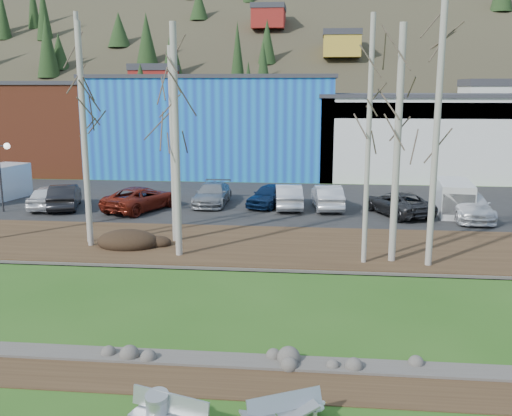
# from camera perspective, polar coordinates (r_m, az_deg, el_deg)

# --- Properties ---
(dirt_strip) EXTENTS (80.00, 1.80, 0.03)m
(dirt_strip) POSITION_cam_1_polar(r_m,az_deg,el_deg) (15.03, -4.82, -16.73)
(dirt_strip) COLOR #382616
(dirt_strip) RESTS_ON ground
(near_bank_rocks) EXTENTS (80.00, 0.80, 0.50)m
(near_bank_rocks) POSITION_cam_1_polar(r_m,az_deg,el_deg) (15.90, -4.14, -15.08)
(near_bank_rocks) COLOR #47423D
(near_bank_rocks) RESTS_ON ground
(river) EXTENTS (80.00, 8.00, 0.90)m
(river) POSITION_cam_1_polar(r_m,az_deg,el_deg) (19.60, -2.04, -9.70)
(river) COLOR black
(river) RESTS_ON ground
(far_bank_rocks) EXTENTS (80.00, 0.80, 0.46)m
(far_bank_rocks) POSITION_cam_1_polar(r_m,az_deg,el_deg) (23.43, -0.67, -6.04)
(far_bank_rocks) COLOR #47423D
(far_bank_rocks) RESTS_ON ground
(far_bank) EXTENTS (80.00, 7.00, 0.15)m
(far_bank) POSITION_cam_1_polar(r_m,az_deg,el_deg) (26.46, 0.12, -3.77)
(far_bank) COLOR #382616
(far_bank) RESTS_ON ground
(parking_lot) EXTENTS (80.00, 14.00, 0.14)m
(parking_lot) POSITION_cam_1_polar(r_m,az_deg,el_deg) (36.64, 1.76, 0.62)
(parking_lot) COLOR black
(parking_lot) RESTS_ON ground
(building_brick) EXTENTS (16.32, 12.24, 7.80)m
(building_brick) POSITION_cam_1_polar(r_m,az_deg,el_deg) (56.58, -22.34, 7.63)
(building_brick) COLOR brown
(building_brick) RESTS_ON ground
(building_blue) EXTENTS (20.40, 12.24, 8.30)m
(building_blue) POSITION_cam_1_polar(r_m,az_deg,el_deg) (50.67, -3.90, 8.37)
(building_blue) COLOR blue
(building_blue) RESTS_ON ground
(building_white) EXTENTS (18.36, 12.24, 6.80)m
(building_white) POSITION_cam_1_polar(r_m,az_deg,el_deg) (50.87, 16.69, 7.08)
(building_white) COLOR silver
(building_white) RESTS_ON ground
(hillside) EXTENTS (160.00, 72.00, 35.00)m
(hillside) POSITION_cam_1_polar(r_m,az_deg,el_deg) (95.45, 4.52, 18.00)
(hillside) COLOR #312A1E
(hillside) RESTS_ON ground
(bench_damaged) EXTENTS (1.78, 1.25, 0.76)m
(bench_damaged) POSITION_cam_1_polar(r_m,az_deg,el_deg) (12.98, 2.54, -19.80)
(bench_damaged) COLOR #B1B3B6
(bench_damaged) RESTS_ON ground
(litter_bin) EXTENTS (0.56, 0.56, 0.84)m
(litter_bin) POSITION_cam_1_polar(r_m,az_deg,el_deg) (13.02, -9.81, -19.69)
(litter_bin) COLOR #B1B3B6
(litter_bin) RESTS_ON ground
(seagull) EXTENTS (0.42, 0.21, 0.31)m
(seagull) POSITION_cam_1_polar(r_m,az_deg,el_deg) (13.65, 6.12, -19.19)
(seagull) COLOR gold
(seagull) RESTS_ON ground
(dirt_mound) EXTENTS (2.80, 1.97, 0.55)m
(dirt_mound) POSITION_cam_1_polar(r_m,az_deg,el_deg) (26.69, -12.72, -3.15)
(dirt_mound) COLOR black
(dirt_mound) RESTS_ON far_bank
(birch_1) EXTENTS (0.21, 0.21, 10.34)m
(birch_1) POSITION_cam_1_polar(r_m,az_deg,el_deg) (27.17, -16.92, 7.38)
(birch_1) COLOR #B2ADA1
(birch_1) RESTS_ON far_bank
(birch_2) EXTENTS (0.31, 0.31, 8.93)m
(birch_2) POSITION_cam_1_polar(r_m,az_deg,el_deg) (26.54, -8.25, 6.14)
(birch_2) COLOR #B2ADA1
(birch_2) RESTS_ON far_bank
(birch_3) EXTENTS (0.24, 0.24, 9.89)m
(birch_3) POSITION_cam_1_polar(r_m,az_deg,el_deg) (26.48, -16.77, 6.80)
(birch_3) COLOR #B2ADA1
(birch_3) RESTS_ON far_bank
(birch_4) EXTENTS (0.28, 0.28, 9.68)m
(birch_4) POSITION_cam_1_polar(r_m,az_deg,el_deg) (24.08, -8.00, 6.48)
(birch_4) COLOR #B2ADA1
(birch_4) RESTS_ON far_bank
(birch_5) EXTENTS (0.21, 0.21, 9.89)m
(birch_5) POSITION_cam_1_polar(r_m,az_deg,el_deg) (23.21, 11.17, 6.44)
(birch_5) COLOR #B2ADA1
(birch_5) RESTS_ON far_bank
(birch_6) EXTENTS (0.29, 0.29, 9.56)m
(birch_6) POSITION_cam_1_polar(r_m,az_deg,el_deg) (23.72, 13.94, 6.02)
(birch_6) COLOR #B2ADA1
(birch_6) RESTS_ON far_bank
(birch_7) EXTENTS (0.26, 0.26, 10.45)m
(birch_7) POSITION_cam_1_polar(r_m,az_deg,el_deg) (23.44, 17.58, 6.85)
(birch_7) COLOR #B2ADA1
(birch_7) RESTS_ON far_bank
(car_0) EXTENTS (2.09, 4.32, 1.42)m
(car_0) POSITION_cam_1_polar(r_m,az_deg,el_deg) (36.37, -19.94, 1.08)
(car_0) COLOR white
(car_0) RESTS_ON parking_lot
(car_1) EXTENTS (2.82, 4.71, 1.47)m
(car_1) POSITION_cam_1_polar(r_m,az_deg,el_deg) (36.03, -18.59, 1.11)
(car_1) COLOR black
(car_1) RESTS_ON parking_lot
(car_2) EXTENTS (4.12, 5.60, 1.42)m
(car_2) POSITION_cam_1_polar(r_m,az_deg,el_deg) (34.33, -11.42, 0.95)
(car_2) COLOR maroon
(car_2) RESTS_ON parking_lot
(car_3) EXTENTS (1.88, 4.55, 1.31)m
(car_3) POSITION_cam_1_polar(r_m,az_deg,el_deg) (35.38, -4.32, 1.39)
(car_3) COLOR gray
(car_3) RESTS_ON parking_lot
(car_4) EXTENTS (2.88, 4.27, 1.35)m
(car_4) POSITION_cam_1_polar(r_m,az_deg,el_deg) (34.81, 1.33, 1.28)
(car_4) COLOR #0E2248
(car_4) RESTS_ON parking_lot
(car_5) EXTENTS (1.99, 4.57, 1.46)m
(car_5) POSITION_cam_1_polar(r_m,az_deg,el_deg) (34.35, 3.25, 1.21)
(car_5) COLOR silver
(car_5) RESTS_ON parking_lot
(car_6) EXTENTS (4.03, 5.36, 1.35)m
(car_6) POSITION_cam_1_polar(r_m,az_deg,el_deg) (33.40, 14.02, 0.48)
(car_6) COLOR #2A2A2C
(car_6) RESTS_ON parking_lot
(car_7) EXTENTS (2.11, 5.01, 1.44)m
(car_7) POSITION_cam_1_polar(r_m,az_deg,el_deg) (33.61, 20.53, 0.22)
(car_7) COLOR silver
(car_7) RESTS_ON parking_lot
(car_8) EXTENTS (1.88, 4.55, 1.31)m
(car_8) POSITION_cam_1_polar(r_m,az_deg,el_deg) (35.39, -4.46, 1.39)
(car_8) COLOR gray
(car_8) RESTS_ON parking_lot
(car_9) EXTENTS (1.99, 4.57, 1.46)m
(car_9) POSITION_cam_1_polar(r_m,az_deg,el_deg) (34.33, 7.14, 1.13)
(car_9) COLOR silver
(car_9) RESTS_ON parking_lot
(van_white) EXTENTS (2.24, 4.42, 1.86)m
(van_white) POSITION_cam_1_polar(r_m,az_deg,el_deg) (34.48, 19.23, 0.94)
(van_white) COLOR white
(van_white) RESTS_ON parking_lot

